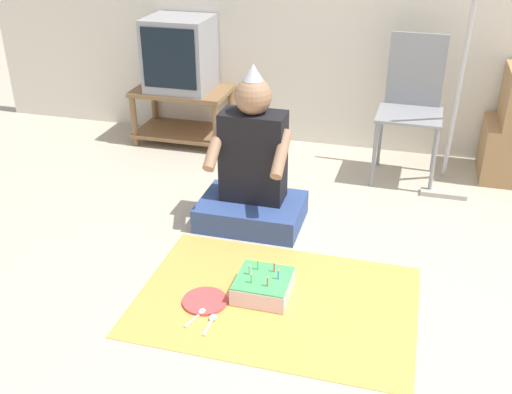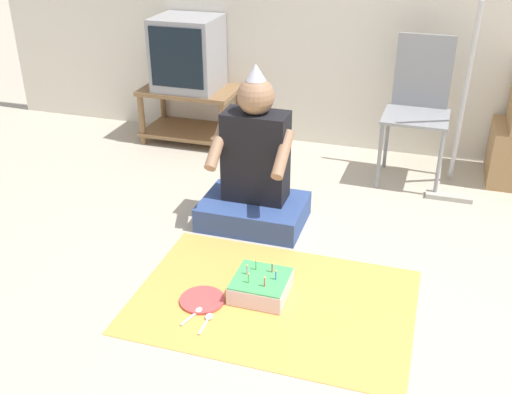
{
  "view_description": "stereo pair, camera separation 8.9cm",
  "coord_description": "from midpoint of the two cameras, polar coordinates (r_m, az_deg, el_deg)",
  "views": [
    {
      "loc": [
        0.08,
        -2.08,
        1.71
      ],
      "look_at": [
        -0.62,
        0.47,
        0.35
      ],
      "focal_mm": 42.0,
      "sensor_mm": 36.0,
      "label": 1
    },
    {
      "loc": [
        0.17,
        -2.05,
        1.71
      ],
      "look_at": [
        -0.62,
        0.47,
        0.35
      ],
      "focal_mm": 42.0,
      "sensor_mm": 36.0,
      "label": 2
    }
  ],
  "objects": [
    {
      "name": "ground_plane",
      "position": [
        2.68,
        9.37,
        -12.77
      ],
      "size": [
        16.0,
        16.0,
        0.0
      ],
      "primitive_type": "plane",
      "color": "#BCB29E"
    },
    {
      "name": "tv_stand",
      "position": [
        4.55,
        -7.52,
        8.2
      ],
      "size": [
        0.7,
        0.43,
        0.4
      ],
      "color": "olive",
      "rests_on": "ground_plane"
    },
    {
      "name": "tv",
      "position": [
        4.43,
        -7.85,
        13.35
      ],
      "size": [
        0.45,
        0.42,
        0.51
      ],
      "color": "#99999E",
      "rests_on": "tv_stand"
    },
    {
      "name": "folding_chair",
      "position": [
        3.97,
        14.01,
        9.06
      ],
      "size": [
        0.41,
        0.39,
        0.92
      ],
      "color": "gray",
      "rests_on": "ground_plane"
    },
    {
      "name": "dust_mop",
      "position": [
        3.85,
        17.46,
        5.2
      ],
      "size": [
        0.28,
        0.34,
        1.19
      ],
      "color": "#B2ADA3",
      "rests_on": "ground_plane"
    },
    {
      "name": "person_seated",
      "position": [
        3.33,
        -1.13,
        2.22
      ],
      "size": [
        0.58,
        0.42,
        0.91
      ],
      "color": "#334C8C",
      "rests_on": "ground_plane"
    },
    {
      "name": "party_cloth",
      "position": [
        2.83,
        1.01,
        -9.82
      ],
      "size": [
        1.29,
        0.89,
        0.01
      ],
      "color": "#EFA84C",
      "rests_on": "ground_plane"
    },
    {
      "name": "birthday_cake",
      "position": [
        2.84,
        -0.21,
        -8.44
      ],
      "size": [
        0.26,
        0.26,
        0.15
      ],
      "color": "silver",
      "rests_on": "party_cloth"
    },
    {
      "name": "paper_plate",
      "position": [
        2.83,
        -5.8,
        -9.82
      ],
      "size": [
        0.21,
        0.21,
        0.01
      ],
      "color": "#D84C4C",
      "rests_on": "party_cloth"
    },
    {
      "name": "plastic_spoon_near",
      "position": [
        2.76,
        -6.29,
        -10.98
      ],
      "size": [
        0.06,
        0.14,
        0.01
      ],
      "color": "white",
      "rests_on": "party_cloth"
    },
    {
      "name": "plastic_spoon_far",
      "position": [
        2.72,
        -5.19,
        -11.57
      ],
      "size": [
        0.04,
        0.15,
        0.01
      ],
      "color": "white",
      "rests_on": "party_cloth"
    }
  ]
}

